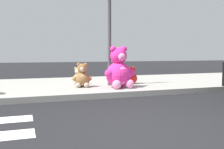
{
  "coord_description": "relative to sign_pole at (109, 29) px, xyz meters",
  "views": [
    {
      "loc": [
        -1.5,
        -3.06,
        1.13
      ],
      "look_at": [
        0.8,
        3.6,
        0.55
      ],
      "focal_mm": 41.39,
      "sensor_mm": 36.0,
      "label": 1
    }
  ],
  "objects": [
    {
      "name": "plush_red",
      "position": [
        0.82,
        0.2,
        -1.48
      ],
      "size": [
        0.39,
        0.4,
        0.56
      ],
      "color": "red",
      "rests_on": "sidewalk"
    },
    {
      "name": "plush_brown",
      "position": [
        -0.88,
        -0.13,
        -1.41
      ],
      "size": [
        0.54,
        0.5,
        0.71
      ],
      "color": "olive",
      "rests_on": "sidewalk"
    },
    {
      "name": "plush_pink_large",
      "position": [
        0.09,
        -0.58,
        -1.22
      ],
      "size": [
        0.92,
        0.81,
        1.19
      ],
      "color": "#F22D93",
      "rests_on": "sidewalk"
    },
    {
      "name": "sidewalk",
      "position": [
        -1.0,
        0.8,
        -1.77
      ],
      "size": [
        28.0,
        4.4,
        0.15
      ],
      "primitive_type": "cube",
      "color": "#9E9B93",
      "rests_on": "ground_plane"
    },
    {
      "name": "ground_plane",
      "position": [
        -1.0,
        -4.4,
        -1.85
      ],
      "size": [
        60.0,
        60.0,
        0.0
      ],
      "primitive_type": "plane",
      "color": "black"
    },
    {
      "name": "plush_tan",
      "position": [
        -0.86,
        0.52,
        -1.48
      ],
      "size": [
        0.42,
        0.38,
        0.55
      ],
      "color": "tan",
      "rests_on": "sidewalk"
    },
    {
      "name": "sign_pole",
      "position": [
        0.0,
        0.0,
        0.0
      ],
      "size": [
        0.56,
        0.11,
        3.2
      ],
      "color": "#4C4C51",
      "rests_on": "sidewalk"
    }
  ]
}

